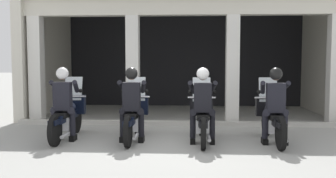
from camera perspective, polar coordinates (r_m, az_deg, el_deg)
name	(u,v)px	position (r m, az deg, el deg)	size (l,w,h in m)	color
ground_plane	(173,120)	(10.96, 0.80, -4.69)	(80.00, 80.00, 0.00)	#999993
station_building	(184,46)	(12.66, 2.40, 6.60)	(9.33, 4.57, 3.55)	black
kerb_strip	(182,123)	(9.98, 2.10, -5.25)	(8.83, 0.24, 0.12)	#B7B5AD
motorcycle_far_left	(68,116)	(8.64, -14.99, -3.95)	(0.62, 2.04, 1.35)	black
police_officer_far_left	(63,97)	(8.32, -15.68, -1.24)	(0.63, 0.61, 1.58)	black
motorcycle_center_left	(134,116)	(8.27, -5.20, -4.19)	(0.62, 2.04, 1.35)	black
police_officer_center_left	(132,98)	(7.93, -5.53, -1.37)	(0.63, 0.61, 1.58)	black
motorcycle_center_right	(202,118)	(8.10, 5.21, -4.37)	(0.62, 2.04, 1.35)	black
police_officer_center_right	(203,99)	(7.76, 5.29, -1.50)	(0.63, 0.61, 1.58)	black
motorcycle_far_right	(272,118)	(8.31, 15.54, -4.29)	(0.62, 2.04, 1.35)	black
police_officer_far_right	(275,99)	(7.98, 16.02, -1.48)	(0.63, 0.61, 1.58)	black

